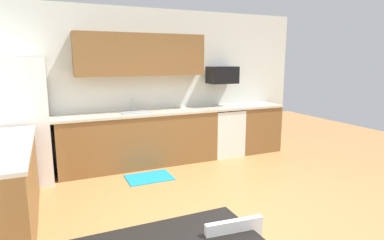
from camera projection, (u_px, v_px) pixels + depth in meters
ground_plane at (227, 219)px, 3.71m from camera, size 12.00×12.00×0.00m
wall_back at (155, 86)px, 5.84m from camera, size 5.80×0.10×2.70m
cabinet_run_back at (140, 140)px, 5.53m from camera, size 2.71×0.60×0.90m
cabinet_run_back_right at (255, 128)px, 6.48m from camera, size 0.84×0.60×0.90m
cabinet_run_left at (3, 190)px, 3.42m from camera, size 0.60×2.00×0.90m
countertop_back at (162, 112)px, 5.60m from camera, size 4.80×0.64×0.04m
upper_cabinets_back at (141, 55)px, 5.42m from camera, size 2.20×0.34×0.70m
refrigerator at (21, 122)px, 4.66m from camera, size 0.76×0.70×1.86m
oven_range at (224, 131)px, 6.19m from camera, size 0.60×0.60×0.91m
microwave at (222, 75)px, 6.08m from camera, size 0.54×0.36×0.32m
sink_basin at (135, 116)px, 5.42m from camera, size 0.48×0.40×0.14m
sink_faucet at (132, 105)px, 5.55m from camera, size 0.02×0.02×0.24m
floor_mat at (149, 177)px, 5.01m from camera, size 0.70×0.50×0.01m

